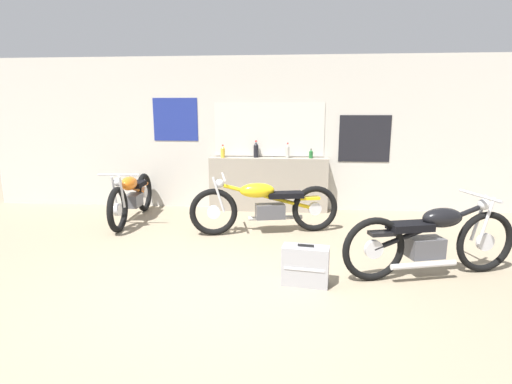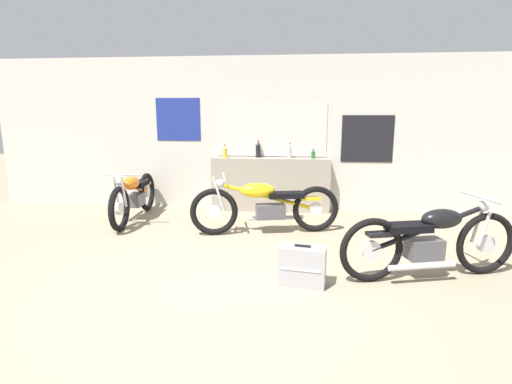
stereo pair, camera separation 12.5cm
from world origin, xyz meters
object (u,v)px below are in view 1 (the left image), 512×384
Objects in this scene: bottle_right_center at (311,154)px; motorcycle_orange at (132,196)px; motorcycle_black at (432,239)px; hard_case_silver at (305,266)px; bottle_left_center at (256,150)px; motorcycle_yellow at (265,205)px; bottle_leftmost at (223,152)px; bottle_center at (288,151)px.

bottle_right_center reaches higher than motorcycle_orange.
hard_case_silver is at bearing -165.96° from motorcycle_black.
motorcycle_yellow is at bearing -79.69° from bottle_left_center.
hard_case_silver is (1.41, -3.18, -0.88)m from bottle_leftmost.
bottle_right_center is 0.09× the size of motorcycle_black.
bottle_center is 0.54× the size of hard_case_silver.
bottle_right_center is at bearing 62.50° from motorcycle_yellow.
bottle_right_center is 1.71m from motorcycle_yellow.
bottle_leftmost is at bearing -171.90° from bottle_left_center.
motorcycle_yellow is (-0.31, -1.42, -0.68)m from bottle_center.
hard_case_silver is (0.54, -1.80, -0.22)m from motorcycle_yellow.
bottle_leftmost is 0.85× the size of bottle_center.
bottle_center is (1.18, 0.04, 0.02)m from bottle_leftmost.
motorcycle_black is 1.02× the size of motorcycle_orange.
bottle_center reaches higher than motorcycle_yellow.
bottle_center is 0.14× the size of motorcycle_orange.
bottle_center reaches higher than motorcycle_black.
motorcycle_orange is at bearing -149.03° from bottle_leftmost.
bottle_left_center reaches higher than motorcycle_black.
bottle_leftmost reaches higher than motorcycle_yellow.
bottle_leftmost is 1.79m from motorcycle_orange.
bottle_leftmost is 3.58m from hard_case_silver.
motorcycle_yellow is 1.89m from hard_case_silver.
bottle_right_center is 0.09× the size of motorcycle_orange.
bottle_left_center is at bearing 177.13° from bottle_right_center.
bottle_left_center reaches higher than bottle_center.
bottle_center is at bearing 18.92° from motorcycle_orange.
motorcycle_yellow is at bearing 143.29° from motorcycle_black.
bottle_center is 0.42m from bottle_right_center.
motorcycle_black is at bearing -60.36° from bottle_center.
bottle_left_center is (0.60, 0.09, 0.03)m from bottle_leftmost.
bottle_center is at bearing 1.93° from bottle_leftmost.
bottle_left_center reaches higher than motorcycle_orange.
motorcycle_orange reaches higher than hard_case_silver.
bottle_leftmost is 1.60m from bottle_right_center.
bottle_left_center is 0.58m from bottle_center.
motorcycle_yellow reaches higher than motorcycle_orange.
bottle_right_center is at bearing -0.55° from bottle_center.
motorcycle_black reaches higher than motorcycle_orange.
motorcycle_black is at bearing -45.13° from bottle_leftmost.
bottle_left_center is at bearing 103.91° from hard_case_silver.
bottle_left_center is at bearing 8.10° from bottle_leftmost.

